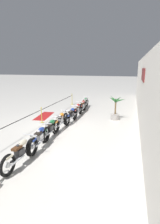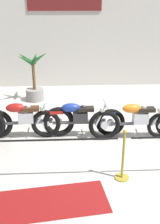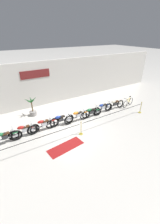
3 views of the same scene
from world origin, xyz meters
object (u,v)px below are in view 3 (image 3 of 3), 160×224
object	(u,v)px
motorcycle_orange_4	(78,116)
stanchion_far_left	(63,131)
motorcycle_blue_6	(102,108)
potted_palm_left_of_row	(32,108)
motorcycle_red_2	(43,125)
stanchion_mid_left	(81,130)
motorcycle_blue_3	(60,120)
bicycle	(128,102)
motorcycle_red_1	(24,131)
motorcycle_cream_7	(115,104)
motorcycle_green_5	(91,113)
stanchion_mid_right	(140,109)
floor_banner	(66,147)
motorcycle_green_0	(4,138)

from	to	relation	value
motorcycle_orange_4	stanchion_far_left	xyz separation A→B (m)	(-2.07, -1.63, 0.27)
motorcycle_blue_6	potted_palm_left_of_row	distance (m)	6.10
potted_palm_left_of_row	motorcycle_red_2	bearing A→B (deg)	-89.42
stanchion_mid_left	motorcycle_blue_3	bearing A→B (deg)	113.57
motorcycle_blue_3	bicycle	world-z (taller)	bicycle
motorcycle_blue_3	bicycle	xyz separation A→B (m)	(7.10, -0.28, -0.08)
motorcycle_red_1	motorcycle_cream_7	bearing A→B (deg)	-0.65
motorcycle_blue_6	motorcycle_cream_7	xyz separation A→B (m)	(1.46, 0.00, 0.00)
motorcycle_orange_4	motorcycle_green_5	size ratio (longest dim) A/B	1.16
motorcycle_red_1	stanchion_mid_right	size ratio (longest dim) A/B	2.05
motorcycle_blue_3	floor_banner	size ratio (longest dim) A/B	0.99
potted_palm_left_of_row	motorcycle_green_0	bearing A→B (deg)	-132.65
motorcycle_blue_3	stanchion_mid_right	size ratio (longest dim) A/B	2.21
motorcycle_cream_7	stanchion_mid_left	distance (m)	5.04
potted_palm_left_of_row	stanchion_mid_right	distance (m)	9.54
motorcycle_orange_4	floor_banner	bearing A→B (deg)	-134.17
bicycle	stanchion_mid_right	xyz separation A→B (m)	(-0.07, -1.52, -0.03)
motorcycle_blue_6	floor_banner	world-z (taller)	motorcycle_blue_6
motorcycle_green_0	motorcycle_green_5	size ratio (longest dim) A/B	1.08
motorcycle_cream_7	stanchion_mid_right	xyz separation A→B (m)	(1.51, -1.71, -0.13)
motorcycle_green_0	motorcycle_blue_6	xyz separation A→B (m)	(8.05, 0.04, 0.01)
motorcycle_orange_4	motorcycle_green_5	distance (m)	1.28
motorcycle_blue_3	motorcycle_orange_4	size ratio (longest dim) A/B	0.96
bicycle	stanchion_mid_right	size ratio (longest dim) A/B	1.63
motorcycle_orange_4	stanchion_mid_right	bearing A→B (deg)	-16.29
motorcycle_green_0	motorcycle_blue_3	bearing A→B (deg)	1.89
motorcycle_red_1	floor_banner	size ratio (longest dim) A/B	0.92
motorcycle_red_2	stanchion_far_left	bearing A→B (deg)	-68.36
motorcycle_red_1	bicycle	world-z (taller)	bicycle
potted_palm_left_of_row	bicycle	bearing A→B (deg)	-19.58
motorcycle_green_5	bicycle	xyz separation A→B (m)	(4.37, -0.08, -0.07)
motorcycle_blue_3	motorcycle_green_0	bearing A→B (deg)	-178.11
motorcycle_blue_3	stanchion_mid_left	distance (m)	1.97
motorcycle_green_0	motorcycle_blue_3	size ratio (longest dim) A/B	0.97
motorcycle_blue_6	stanchion_far_left	distance (m)	4.99
motorcycle_cream_7	bicycle	xyz separation A→B (m)	(1.58, -0.20, -0.09)
motorcycle_green_5	motorcycle_cream_7	size ratio (longest dim) A/B	0.96
motorcycle_green_0	motorcycle_cream_7	size ratio (longest dim) A/B	1.03
stanchion_far_left	stanchion_mid_right	xyz separation A→B (m)	(7.65, 0.00, -0.40)
motorcycle_orange_4	motorcycle_cream_7	world-z (taller)	motorcycle_orange_4
motorcycle_blue_6	motorcycle_cream_7	size ratio (longest dim) A/B	1.00
motorcycle_cream_7	stanchion_far_left	distance (m)	6.38
motorcycle_red_2	stanchion_far_left	distance (m)	1.95
motorcycle_orange_4	stanchion_mid_right	size ratio (longest dim) A/B	2.31
motorcycle_blue_6	bicycle	world-z (taller)	bicycle
motorcycle_green_5	stanchion_far_left	size ratio (longest dim) A/B	0.17
motorcycle_orange_4	floor_banner	world-z (taller)	motorcycle_orange_4
bicycle	stanchion_mid_right	distance (m)	1.52
motorcycle_red_2	stanchion_mid_left	distance (m)	2.77
motorcycle_orange_4	potted_palm_left_of_row	xyz separation A→B (m)	(-2.81, 2.89, 0.17)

